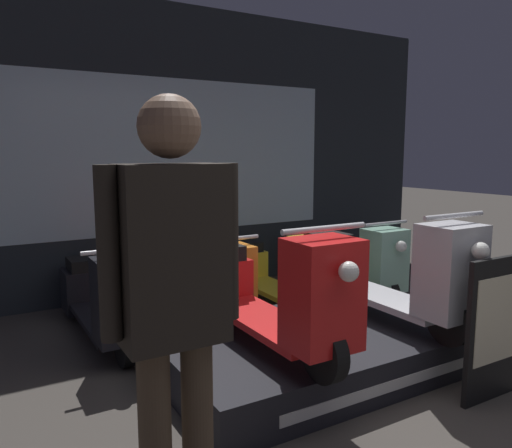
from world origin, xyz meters
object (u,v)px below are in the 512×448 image
(scooter_display_right, at_px, (382,273))
(price_sign_board, at_px, (494,329))
(scooter_backrow_2, at_px, (277,272))
(person_left_browsing, at_px, (173,292))
(scooter_display_left, at_px, (264,293))
(scooter_backrow_0, at_px, (102,298))
(scooter_backrow_1, at_px, (198,284))
(scooter_backrow_3, at_px, (343,263))

(scooter_display_right, relative_size, price_sign_board, 1.89)
(scooter_backrow_2, bearing_deg, person_left_browsing, -129.92)
(scooter_display_left, height_order, scooter_display_right, same)
(scooter_backrow_0, relative_size, price_sign_board, 1.89)
(scooter_backrow_0, height_order, scooter_backrow_1, same)
(scooter_display_left, height_order, scooter_backrow_2, scooter_display_left)
(scooter_backrow_2, bearing_deg, scooter_display_left, -125.51)
(scooter_backrow_1, distance_m, scooter_backrow_2, 0.89)
(scooter_backrow_0, xyz_separation_m, scooter_backrow_2, (1.78, 0.00, 0.00))
(scooter_backrow_0, height_order, scooter_backrow_2, same)
(scooter_backrow_0, xyz_separation_m, scooter_backrow_3, (2.67, 0.00, 0.00))
(scooter_display_left, relative_size, scooter_display_right, 1.00)
(scooter_backrow_0, bearing_deg, price_sign_board, -50.83)
(scooter_backrow_1, distance_m, price_sign_board, 2.58)
(person_left_browsing, height_order, price_sign_board, person_left_browsing)
(scooter_backrow_2, distance_m, person_left_browsing, 3.30)
(scooter_display_left, bearing_deg, scooter_backrow_0, 117.33)
(scooter_display_left, xyz_separation_m, person_left_browsing, (-1.03, -1.02, 0.42))
(scooter_display_left, bearing_deg, scooter_backrow_3, 36.96)
(person_left_browsing, bearing_deg, scooter_backrow_3, 39.88)
(scooter_display_left, distance_m, price_sign_board, 1.50)
(scooter_display_right, xyz_separation_m, scooter_backrow_2, (-0.05, 1.44, -0.30))
(scooter_display_right, xyz_separation_m, scooter_backrow_3, (0.84, 1.44, -0.30))
(scooter_backrow_0, relative_size, scooter_backrow_1, 1.00)
(scooter_display_right, relative_size, person_left_browsing, 0.98)
(scooter_display_right, height_order, scooter_backrow_2, scooter_display_right)
(scooter_display_right, distance_m, price_sign_board, 0.94)
(scooter_backrow_1, xyz_separation_m, price_sign_board, (1.03, -2.36, 0.12))
(scooter_display_right, height_order, price_sign_board, scooter_display_right)
(scooter_display_right, bearing_deg, scooter_backrow_0, 141.69)
(scooter_display_right, xyz_separation_m, scooter_backrow_1, (-0.94, 1.44, -0.30))
(scooter_backrow_3, distance_m, person_left_browsing, 3.92)
(scooter_display_left, bearing_deg, person_left_browsing, -135.31)
(scooter_display_left, distance_m, scooter_backrow_2, 1.80)
(scooter_backrow_1, distance_m, person_left_browsing, 2.83)
(scooter_backrow_3, bearing_deg, scooter_display_left, -143.04)
(scooter_display_right, distance_m, person_left_browsing, 2.39)
(scooter_backrow_1, relative_size, price_sign_board, 1.89)
(price_sign_board, bearing_deg, scooter_backrow_1, 113.66)
(scooter_backrow_2, height_order, scooter_backrow_3, same)
(scooter_backrow_3, bearing_deg, scooter_backrow_1, 180.00)
(scooter_display_right, xyz_separation_m, person_left_browsing, (-2.12, -1.02, 0.42))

